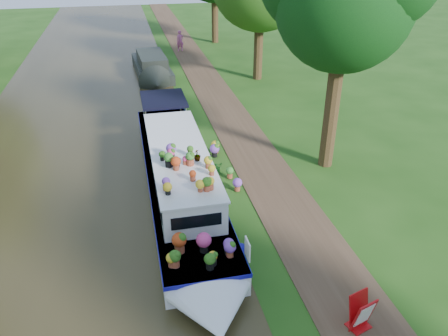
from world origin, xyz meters
TOP-DOWN VIEW (x-y plane):
  - ground at (0.00, 0.00)m, footprint 100.00×100.00m
  - canal_water at (-6.00, 0.00)m, footprint 10.00×100.00m
  - towpath at (1.20, 0.00)m, footprint 2.20×100.00m
  - plant_boat at (-2.25, 1.74)m, footprint 2.29×13.52m
  - second_boat at (-2.03, 17.29)m, footprint 2.38×7.32m
  - sandwich_board at (1.08, -4.94)m, footprint 0.62×0.61m
  - pedestrian_pink at (0.66, 23.45)m, footprint 0.60×0.42m
  - verge_plant at (-0.60, 3.36)m, footprint 0.46×0.44m

SIDE VIEW (x-z plane):
  - ground at x=0.00m, z-range 0.00..0.00m
  - canal_water at x=-6.00m, z-range 0.00..0.02m
  - towpath at x=1.20m, z-range 0.00..0.03m
  - verge_plant at x=-0.60m, z-range 0.00..0.42m
  - sandwich_board at x=1.08m, z-range -0.01..0.91m
  - second_boat at x=-2.03m, z-range -0.13..1.27m
  - pedestrian_pink at x=0.66m, z-range 0.03..1.61m
  - plant_boat at x=-2.25m, z-range -0.28..1.98m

